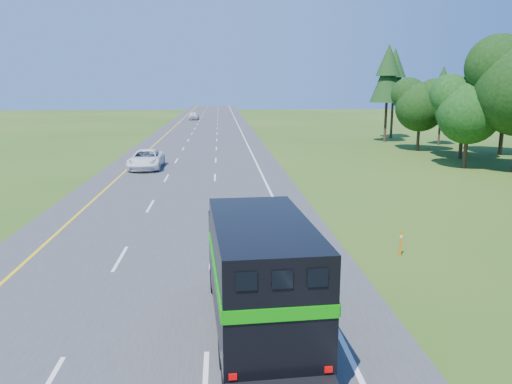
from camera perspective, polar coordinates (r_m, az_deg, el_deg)
road at (r=49.94m, az=-6.70°, el=4.08°), size 15.00×260.00×0.04m
lane_markings at (r=49.94m, az=-6.70°, el=4.11°), size 11.15×260.00×0.01m
horse_truck at (r=13.74m, az=0.28°, el=-9.14°), size 2.89×7.92×3.45m
white_suv at (r=42.97m, az=-12.43°, el=3.68°), size 2.60×5.63×1.57m
far_car at (r=104.69m, az=-7.14°, el=8.65°), size 2.02×4.84×1.64m
delineator at (r=21.36m, az=16.21°, el=-5.55°), size 0.09×0.05×1.07m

